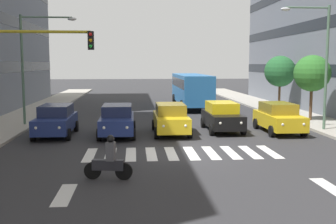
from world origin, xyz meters
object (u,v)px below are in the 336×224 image
(car_2, at_px, (171,119))
(car_4, at_px, (56,120))
(car_0, at_px, (279,117))
(motorcycle_with_rider, at_px, (109,161))
(street_lamp_left, at_px, (319,54))
(bus_behind_traffic, at_px, (191,87))
(car_3, at_px, (117,120))
(car_1, at_px, (222,116))
(street_tree_1, at_px, (312,73))
(street_tree_2, at_px, (280,71))
(street_lamp_right, at_px, (32,57))
(traffic_light_gantry, at_px, (19,71))

(car_2, bearing_deg, car_4, 0.84)
(car_0, relative_size, motorcycle_with_rider, 2.62)
(street_lamp_left, bearing_deg, bus_behind_traffic, -68.74)
(car_3, distance_m, motorcycle_with_rider, 8.75)
(car_0, xyz_separation_m, bus_behind_traffic, (3.18, -14.12, 0.97))
(car_4, distance_m, motorcycle_with_rider, 9.63)
(car_1, bearing_deg, street_lamp_left, 172.35)
(street_tree_1, bearing_deg, street_tree_2, -92.73)
(car_1, xyz_separation_m, street_lamp_right, (11.56, -2.75, 3.55))
(street_lamp_right, height_order, street_tree_1, street_lamp_right)
(traffic_light_gantry, xyz_separation_m, street_lamp_left, (-15.40, -5.60, 0.83))
(car_1, distance_m, motorcycle_with_rider, 11.58)
(traffic_light_gantry, height_order, street_tree_2, traffic_light_gantry)
(car_1, height_order, car_2, same)
(street_tree_2, bearing_deg, street_lamp_right, 21.74)
(bus_behind_traffic, xyz_separation_m, street_lamp_left, (-5.48, 14.08, 2.67))
(car_0, distance_m, car_2, 6.31)
(car_0, bearing_deg, car_1, -13.64)
(street_lamp_left, distance_m, street_lamp_right, 17.40)
(street_lamp_left, height_order, street_tree_1, street_lamp_left)
(street_tree_1, bearing_deg, car_2, 21.49)
(car_3, distance_m, street_tree_2, 17.66)
(car_1, bearing_deg, traffic_light_gantry, 32.56)
(car_4, relative_size, street_lamp_right, 0.65)
(car_3, xyz_separation_m, motorcycle_with_rider, (-0.06, 8.74, -0.24))
(car_4, bearing_deg, car_1, -174.80)
(car_0, bearing_deg, car_2, 0.04)
(traffic_light_gantry, distance_m, street_lamp_right, 9.26)
(car_3, distance_m, traffic_light_gantry, 7.04)
(street_lamp_right, xyz_separation_m, street_tree_1, (-18.40, -0.40, -1.10))
(car_0, bearing_deg, car_3, 2.06)
(car_4, xyz_separation_m, traffic_light_gantry, (0.38, 5.47, 2.82))
(car_1, xyz_separation_m, street_lamp_left, (-5.48, 0.74, 3.65))
(car_1, xyz_separation_m, street_tree_2, (-7.17, -10.23, 2.46))
(car_3, height_order, traffic_light_gantry, traffic_light_gantry)
(motorcycle_with_rider, bearing_deg, traffic_light_gantry, -42.50)
(bus_behind_traffic, xyz_separation_m, motorcycle_with_rider, (6.08, 23.19, -1.21))
(street_lamp_right, relative_size, street_tree_1, 1.55)
(car_2, xyz_separation_m, bus_behind_traffic, (-3.14, -14.12, 0.97))
(car_4, xyz_separation_m, street_tree_2, (-16.72, -11.10, 2.46))
(street_lamp_right, bearing_deg, car_3, 144.53)
(car_1, bearing_deg, street_tree_2, -125.05)
(car_1, bearing_deg, motorcycle_with_rider, 58.29)
(car_2, distance_m, traffic_light_gantry, 9.21)
(car_0, distance_m, car_4, 12.72)
(street_lamp_right, relative_size, street_tree_2, 1.52)
(traffic_light_gantry, bearing_deg, street_lamp_right, -79.74)
(car_2, height_order, bus_behind_traffic, bus_behind_traffic)
(car_2, xyz_separation_m, street_lamp_right, (8.43, -3.53, 3.55))
(bus_behind_traffic, height_order, street_tree_2, street_tree_2)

